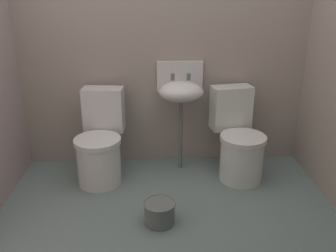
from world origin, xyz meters
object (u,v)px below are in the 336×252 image
object	(u,v)px
toilet_left	(100,145)
toilet_right	(238,142)
sink	(181,90)
bucket	(160,212)

from	to	relation	value
toilet_left	toilet_right	xyz separation A→B (m)	(1.23, 0.00, 0.00)
toilet_left	toilet_right	bearing A→B (deg)	-174.02
sink	toilet_right	bearing A→B (deg)	-20.30
toilet_left	sink	xyz separation A→B (m)	(0.72, 0.19, 0.43)
toilet_right	bucket	size ratio (longest dim) A/B	3.22
toilet_right	bucket	bearing A→B (deg)	33.06
toilet_left	bucket	bearing A→B (deg)	131.47
toilet_right	bucket	world-z (taller)	toilet_right
toilet_right	bucket	distance (m)	1.03
sink	toilet_left	bearing A→B (deg)	-165.33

